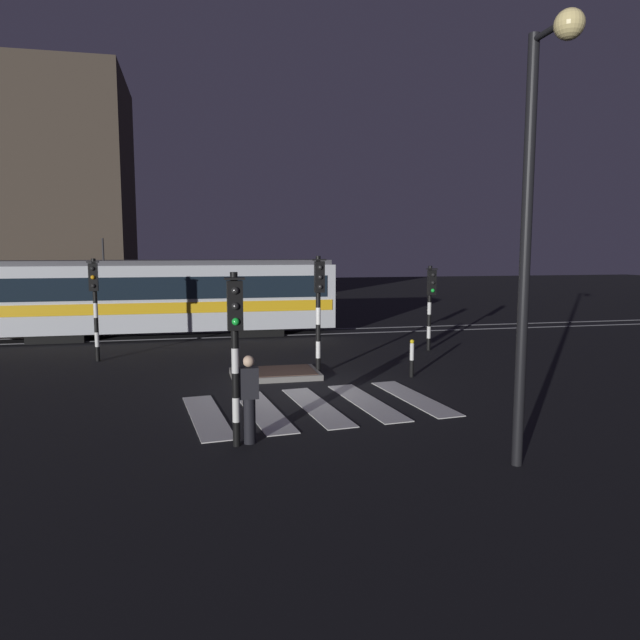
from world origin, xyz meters
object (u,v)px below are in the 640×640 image
tram (160,296)px  pedestrian_waiting_at_kerb (249,399)px  traffic_light_median_centre (319,297)px  traffic_light_corner_far_left (94,294)px  traffic_light_corner_far_right (431,295)px  traffic_light_kerb_mid_left (235,333)px  street_lamp_near_kerb (536,197)px  bollard_island_edge (412,358)px

tram → pedestrian_waiting_at_kerb: (2.28, -14.62, -0.87)m
traffic_light_median_centre → traffic_light_corner_far_left: size_ratio=1.03×
traffic_light_corner_far_right → pedestrian_waiting_at_kerb: size_ratio=1.82×
traffic_light_kerb_mid_left → street_lamp_near_kerb: street_lamp_near_kerb is taller
traffic_light_median_centre → pedestrian_waiting_at_kerb: size_ratio=2.05×
street_lamp_near_kerb → tram: size_ratio=0.48×
traffic_light_median_centre → traffic_light_corner_far_left: (-6.71, 3.65, -0.07)m
traffic_light_median_centre → bollard_island_edge: (2.59, -0.83, -1.76)m
traffic_light_corner_far_left → pedestrian_waiting_at_kerb: size_ratio=1.99×
tram → traffic_light_median_centre: bearing=-61.2°
traffic_light_kerb_mid_left → bollard_island_edge: bearing=43.0°
pedestrian_waiting_at_kerb → bollard_island_edge: 7.14m
traffic_light_corner_far_left → bollard_island_edge: bearing=-25.7°
traffic_light_kerb_mid_left → traffic_light_median_centre: (2.87, 5.91, 0.15)m
traffic_light_corner_far_left → bollard_island_edge: (9.30, -4.48, -1.69)m
street_lamp_near_kerb → tram: (-6.67, 17.03, -2.79)m
traffic_light_median_centre → street_lamp_near_kerb: bearing=-77.7°
bollard_island_edge → pedestrian_waiting_at_kerb: bearing=-136.9°
traffic_light_corner_far_left → bollard_island_edge: 10.46m
tram → pedestrian_waiting_at_kerb: 14.82m
street_lamp_near_kerb → traffic_light_median_centre: bearing=102.3°
traffic_light_median_centre → traffic_light_kerb_mid_left: bearing=-115.9°
traffic_light_kerb_mid_left → tram: tram is taller
traffic_light_corner_far_right → tram: bearing=150.1°
traffic_light_corner_far_left → street_lamp_near_kerb: size_ratio=0.48×
traffic_light_corner_far_left → bollard_island_edge: traffic_light_corner_far_left is taller
traffic_light_corner_far_right → bollard_island_edge: size_ratio=2.80×
pedestrian_waiting_at_kerb → traffic_light_corner_far_left: bearing=113.6°
traffic_light_kerb_mid_left → pedestrian_waiting_at_kerb: size_ratio=1.92×
tram → pedestrian_waiting_at_kerb: size_ratio=8.65×
street_lamp_near_kerb → traffic_light_corner_far_left: bearing=125.8°
traffic_light_median_centre → tram: size_ratio=0.24×
traffic_light_median_centre → street_lamp_near_kerb: street_lamp_near_kerb is taller
tram → pedestrian_waiting_at_kerb: bearing=-81.1°
street_lamp_near_kerb → pedestrian_waiting_at_kerb: bearing=151.3°
street_lamp_near_kerb → bollard_island_edge: (0.81, 7.28, -3.98)m
traffic_light_corner_far_left → tram: (1.82, 5.26, -0.50)m
traffic_light_kerb_mid_left → tram: bearing=97.8°
traffic_light_kerb_mid_left → tram: 14.97m
street_lamp_near_kerb → traffic_light_kerb_mid_left: bearing=154.7°
traffic_light_corner_far_right → bollard_island_edge: 4.94m
bollard_island_edge → traffic_light_median_centre: bearing=162.2°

